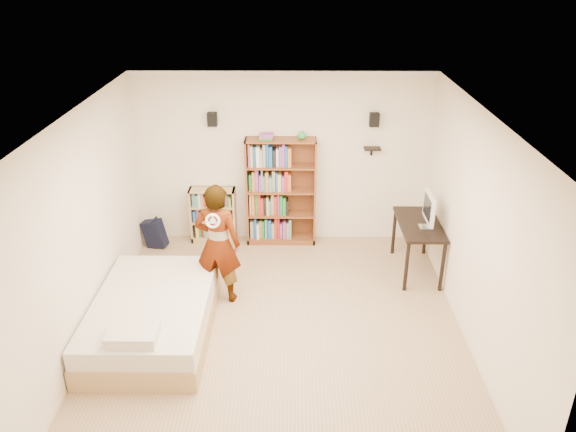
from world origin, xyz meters
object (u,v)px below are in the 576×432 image
Objects in this scene: low_bookshelf at (213,215)px; person at (218,244)px; tall_bookshelf at (281,192)px; computer_desk at (417,247)px; daybed at (153,311)px.

low_bookshelf is 0.54× the size of person.
computer_desk is at bearing -24.78° from tall_bookshelf.
computer_desk is (3.06, -0.94, -0.06)m from low_bookshelf.
low_bookshelf is (-1.08, 0.02, -0.41)m from tall_bookshelf.
tall_bookshelf is 1.50× the size of computer_desk.
tall_bookshelf is 0.81× the size of daybed.
tall_bookshelf is at bearing 155.22° from computer_desk.
tall_bookshelf is 1.92× the size of low_bookshelf.
tall_bookshelf is 1.16m from low_bookshelf.
person is at bearing -79.77° from low_bookshelf.
person reaches higher than computer_desk.
low_bookshelf is 2.50m from daybed.
low_bookshelf is at bearing 80.27° from daybed.
person is at bearing 46.98° from daybed.
low_bookshelf is 0.42× the size of daybed.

